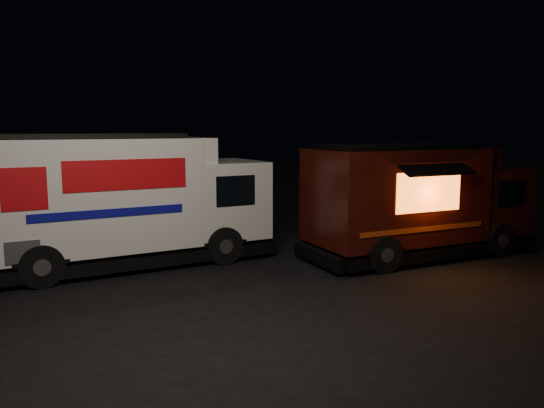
% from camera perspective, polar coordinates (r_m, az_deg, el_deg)
% --- Properties ---
extents(ground, '(80.00, 80.00, 0.00)m').
position_cam_1_polar(ground, '(11.37, -1.95, -8.55)').
color(ground, black).
rests_on(ground, ground).
extents(white_truck, '(7.30, 3.85, 3.15)m').
position_cam_1_polar(white_truck, '(13.11, -15.07, 0.46)').
color(white_truck, silver).
rests_on(white_truck, ground).
extents(red_truck, '(6.47, 3.25, 2.88)m').
position_cam_1_polar(red_truck, '(14.10, 15.62, 0.40)').
color(red_truck, '#38100A').
rests_on(red_truck, ground).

